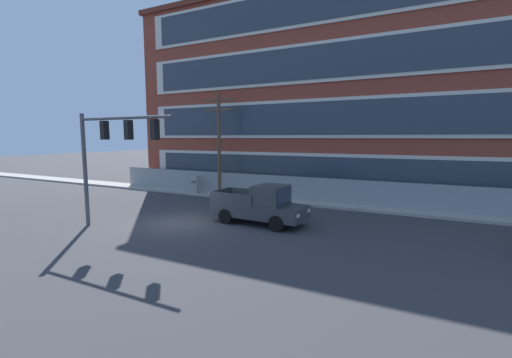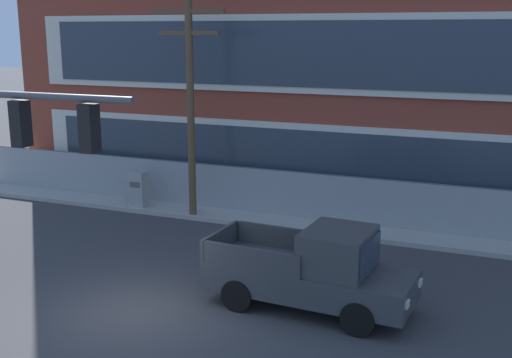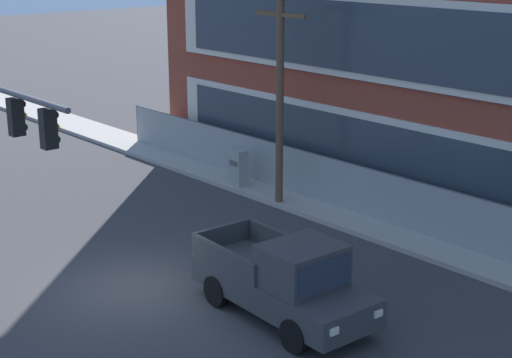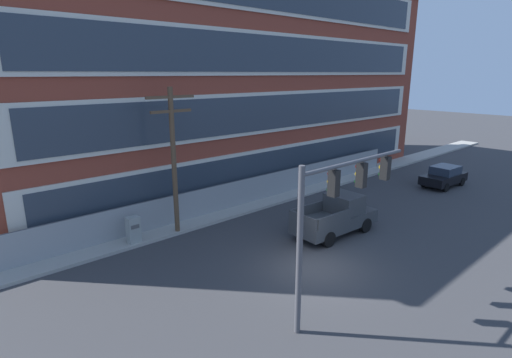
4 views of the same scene
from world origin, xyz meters
The scene contains 7 objects.
ground_plane centered at (0.00, 0.00, 0.00)m, with size 160.00×160.00×0.00m, color #38383A.
sidewalk_building_side centered at (0.00, 8.31, 0.08)m, with size 80.00×2.00×0.16m, color #9E9B93.
brick_mill_building centered at (7.00, 15.22, 7.75)m, with size 37.15×12.42×15.48m.
chain_link_fence centered at (3.10, 8.67, 0.92)m, with size 32.22×0.06×1.81m.
pickup_truck_dark_grey centered at (3.97, 1.82, 0.97)m, with size 5.16×2.25×2.10m.
utility_pole_near_corner centered at (-2.40, 7.55, 4.36)m, with size 2.68×0.26×7.76m.
electrical_cabinet centered at (-4.80, 7.74, 0.75)m, with size 0.61×0.50×1.49m.
Camera 2 is at (8.24, -12.18, 6.65)m, focal length 45.00 mm.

